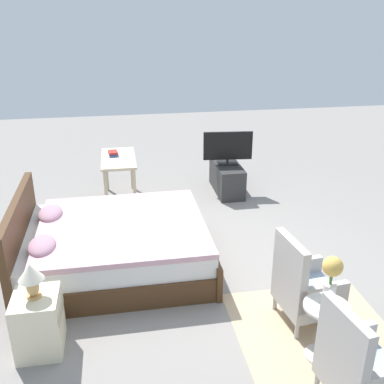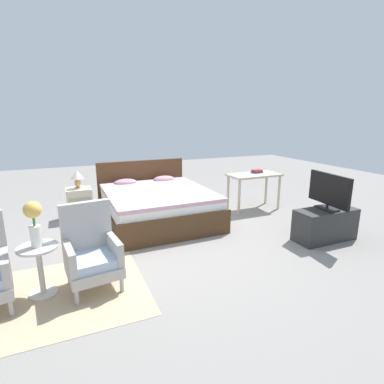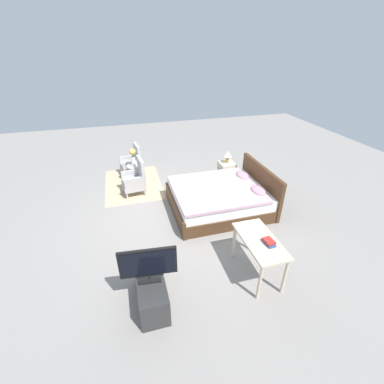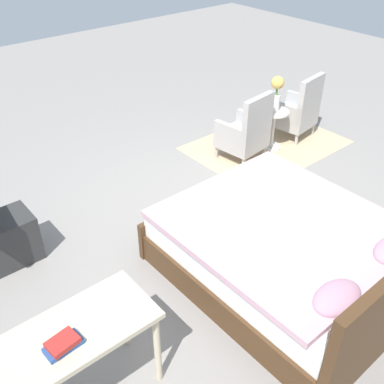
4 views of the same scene
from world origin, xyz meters
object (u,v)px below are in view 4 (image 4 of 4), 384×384
Objects in this scene: side_table at (273,125)px; flower_vase at (277,90)px; vanity_desk at (77,340)px; book_stack at (63,344)px; armchair_by_window_right at (245,133)px; armchair_by_window_left at (297,112)px; bed at (291,253)px.

side_table is 1.16× the size of flower_vase.
book_stack is at bearing 34.20° from vanity_desk.
vanity_desk is at bearing -145.80° from book_stack.
book_stack is (3.40, 1.78, 0.37)m from armchair_by_window_right.
side_table is at bearing 177.62° from armchair_by_window_right.
armchair_by_window_right is 1.67× the size of side_table.
flower_vase is 2.03× the size of book_stack.
armchair_by_window_left is 1.93× the size of flower_vase.
flower_vase is at bearing -153.43° from side_table.
armchair_by_window_right is at bearing -152.41° from book_stack.
book_stack is at bearing -1.54° from bed.
bed reaches higher than side_table.
vanity_desk is (4.33, 1.70, 0.23)m from armchair_by_window_left.
armchair_by_window_left is 0.53m from side_table.
armchair_by_window_right is 0.52m from side_table.
vanity_desk is at bearing 21.44° from armchair_by_window_left.
side_table is (-1.79, -1.81, 0.05)m from bed.
bed reaches higher than book_stack.
side_table is 0.50m from flower_vase.
armchair_by_window_right reaches higher than book_stack.
book_stack is at bearing 24.16° from flower_vase.
armchair_by_window_left is 4.80m from book_stack.
bed reaches higher than vanity_desk.
armchair_by_window_right is (1.04, 0.00, 0.00)m from armchair_by_window_left.
bed is at bearing 55.11° from armchair_by_window_right.
vanity_desk is at bearing 27.35° from armchair_by_window_right.
armchair_by_window_left is (-2.32, -1.84, 0.09)m from bed.
bed is 2.61m from flower_vase.
bed is 2.35× the size of armchair_by_window_right.
book_stack is (3.92, 1.76, -0.09)m from flower_vase.
flower_vase is (-0.51, 0.02, 0.46)m from armchair_by_window_right.
armchair_by_window_left and armchair_by_window_right have the same top height.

